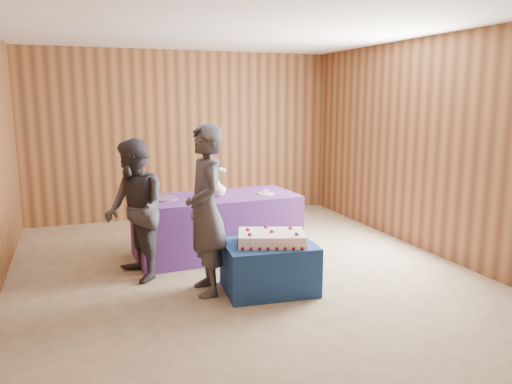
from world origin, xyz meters
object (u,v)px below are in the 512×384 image
serving_table (217,225)px  vase (218,188)px  guest_left (206,211)px  guest_right (135,210)px  cake_table (269,267)px  sheet_cake (271,238)px

serving_table → vase: size_ratio=9.76×
vase → guest_left: bearing=-111.4°
guest_left → guest_right: 0.89m
cake_table → guest_left: (-0.61, 0.17, 0.60)m
cake_table → serving_table: serving_table is taller
vase → guest_left: guest_left is taller
vase → guest_left: size_ratio=0.12×
cake_table → sheet_cake: 0.31m
sheet_cake → guest_left: bearing=-177.7°
guest_right → vase: bearing=104.8°
serving_table → vase: (0.03, 0.00, 0.48)m
guest_left → serving_table: bearing=159.6°
serving_table → sheet_cake: bearing=-84.9°
serving_table → sheet_cake: 1.40m
serving_table → guest_right: bearing=-155.2°
cake_table → guest_left: guest_left is taller
cake_table → guest_right: size_ratio=0.59×
sheet_cake → vase: (-0.16, 1.38, 0.29)m
serving_table → vase: vase is taller
vase → guest_left: 1.27m
serving_table → guest_left: bearing=-113.0°
cake_table → serving_table: (-0.17, 1.35, 0.12)m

